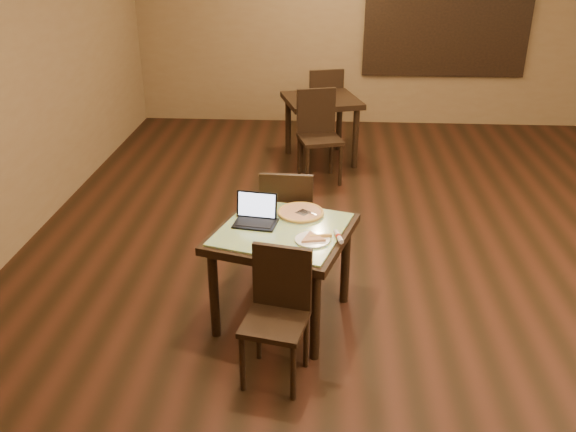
# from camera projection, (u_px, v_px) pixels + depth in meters

# --- Properties ---
(ground) EXTENTS (10.00, 10.00, 0.00)m
(ground) POSITION_uv_depth(u_px,v_px,m) (470.00, 305.00, 4.84)
(ground) COLOR black
(ground) RESTS_ON ground
(wall_back) EXTENTS (8.00, 0.02, 3.00)m
(wall_back) POSITION_uv_depth(u_px,v_px,m) (411.00, 21.00, 8.70)
(wall_back) COLOR olive
(wall_back) RESTS_ON ground
(mural) EXTENTS (2.34, 0.05, 1.64)m
(mural) POSITION_uv_depth(u_px,v_px,m) (448.00, 18.00, 8.62)
(mural) COLOR #245E85
(mural) RESTS_ON wall_back
(tiled_table) EXTENTS (1.15, 1.15, 0.76)m
(tiled_table) POSITION_uv_depth(u_px,v_px,m) (282.00, 241.00, 4.41)
(tiled_table) COLOR black
(tiled_table) RESTS_ON ground
(chair_main_near) EXTENTS (0.46, 0.46, 0.90)m
(chair_main_near) POSITION_uv_depth(u_px,v_px,m) (278.00, 307.00, 3.92)
(chair_main_near) COLOR black
(chair_main_near) RESTS_ON ground
(chair_main_far) EXTENTS (0.44, 0.44, 0.98)m
(chair_main_far) POSITION_uv_depth(u_px,v_px,m) (287.00, 218.00, 5.01)
(chair_main_far) COLOR black
(chair_main_far) RESTS_ON ground
(laptop) EXTENTS (0.33, 0.28, 0.21)m
(laptop) POSITION_uv_depth(u_px,v_px,m) (256.00, 215.00, 4.44)
(laptop) COLOR black
(laptop) RESTS_ON tiled_table
(plate) EXTENTS (0.24, 0.24, 0.01)m
(plate) POSITION_uv_depth(u_px,v_px,m) (312.00, 240.00, 4.19)
(plate) COLOR white
(plate) RESTS_ON tiled_table
(pizza_slice) EXTENTS (0.23, 0.23, 0.02)m
(pizza_slice) POSITION_uv_depth(u_px,v_px,m) (312.00, 238.00, 4.18)
(pizza_slice) COLOR beige
(pizza_slice) RESTS_ON plate
(pizza_pan) EXTENTS (0.35, 0.35, 0.01)m
(pizza_pan) POSITION_uv_depth(u_px,v_px,m) (301.00, 214.00, 4.58)
(pizza_pan) COLOR silver
(pizza_pan) RESTS_ON tiled_table
(pizza_whole) EXTENTS (0.35, 0.35, 0.02)m
(pizza_whole) POSITION_uv_depth(u_px,v_px,m) (301.00, 212.00, 4.57)
(pizza_whole) COLOR beige
(pizza_whole) RESTS_ON pizza_pan
(spatula) EXTENTS (0.22, 0.21, 0.01)m
(spatula) POSITION_uv_depth(u_px,v_px,m) (303.00, 213.00, 4.55)
(spatula) COLOR silver
(spatula) RESTS_ON pizza_whole
(napkin_roll) EXTENTS (0.07, 0.17, 0.04)m
(napkin_roll) POSITION_uv_depth(u_px,v_px,m) (339.00, 237.00, 4.21)
(napkin_roll) COLOR white
(napkin_roll) RESTS_ON tiled_table
(other_table_b) EXTENTS (1.07, 1.07, 0.81)m
(other_table_b) POSITION_uv_depth(u_px,v_px,m) (321.00, 109.00, 7.56)
(other_table_b) COLOR black
(other_table_b) RESTS_ON ground
(other_table_b_chair_near) EXTENTS (0.56, 0.56, 1.05)m
(other_table_b_chair_near) POSITION_uv_depth(u_px,v_px,m) (318.00, 130.00, 7.04)
(other_table_b_chair_near) COLOR black
(other_table_b_chair_near) RESTS_ON ground
(other_table_b_chair_far) EXTENTS (0.56, 0.56, 1.05)m
(other_table_b_chair_far) POSITION_uv_depth(u_px,v_px,m) (324.00, 102.00, 8.15)
(other_table_b_chair_far) COLOR black
(other_table_b_chair_far) RESTS_ON ground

